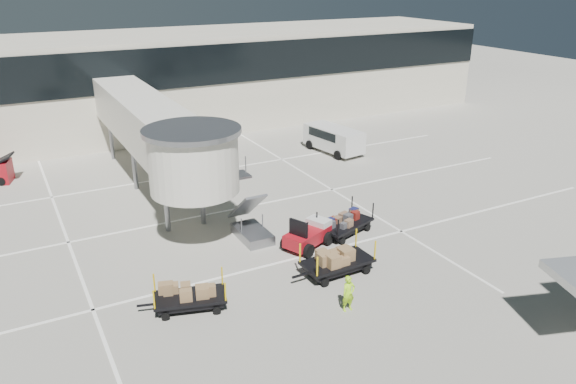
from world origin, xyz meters
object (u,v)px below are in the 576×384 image
object	(u,v)px
box_cart_far	(189,296)
minivan	(332,137)
suitcase_cart	(346,224)
baggage_tug	(308,235)
ground_worker	(348,293)
box_cart_near	(335,261)

from	to	relation	value
box_cart_far	minivan	world-z (taller)	minivan
suitcase_cart	minivan	distance (m)	14.56
suitcase_cart	box_cart_far	bearing A→B (deg)	178.27
baggage_tug	minivan	world-z (taller)	minivan
baggage_tug	suitcase_cart	size ratio (longest dim) A/B	0.74
ground_worker	minivan	bearing A→B (deg)	60.58
box_cart_near	baggage_tug	bearing A→B (deg)	83.10
baggage_tug	box_cart_near	distance (m)	2.98
suitcase_cart	box_cart_far	xyz separation A→B (m)	(-9.64, -2.97, -0.00)
baggage_tug	box_cart_near	xyz separation A→B (m)	(-0.27, -2.97, 0.01)
baggage_tug	box_cart_near	world-z (taller)	baggage_tug
suitcase_cart	box_cart_far	world-z (taller)	suitcase_cart
suitcase_cart	minivan	size ratio (longest dim) A/B	0.74
suitcase_cart	box_cart_near	bearing A→B (deg)	-148.48
baggage_tug	ground_worker	xyz separation A→B (m)	(-1.42, -5.76, 0.16)
box_cart_far	box_cart_near	bearing A→B (deg)	12.56
baggage_tug	suitcase_cart	world-z (taller)	baggage_tug
box_cart_near	ground_worker	size ratio (longest dim) A/B	2.57
box_cart_near	minivan	distance (m)	18.87
suitcase_cart	box_cart_far	distance (m)	10.08
suitcase_cart	box_cart_near	xyz separation A→B (m)	(-2.79, -3.37, 0.07)
baggage_tug	ground_worker	size ratio (longest dim) A/B	1.84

